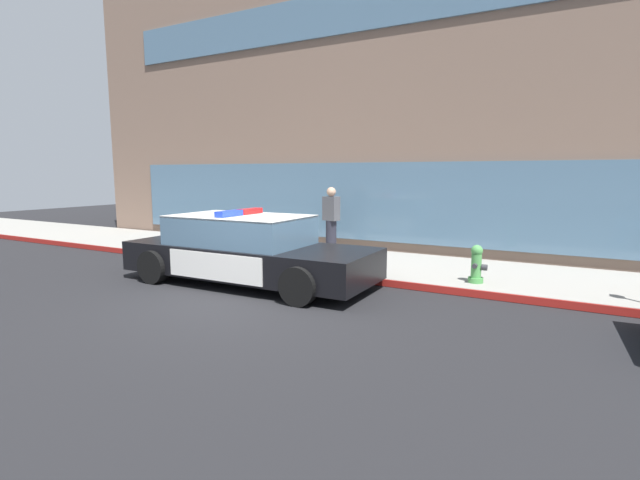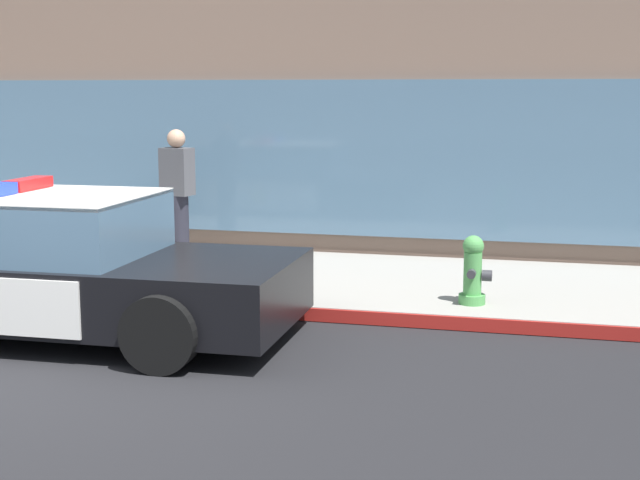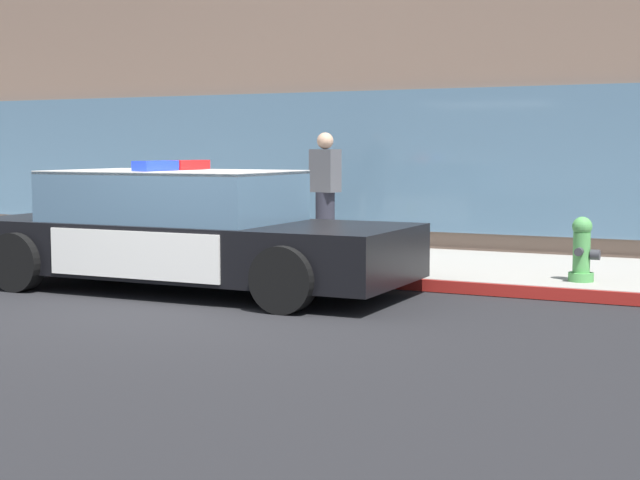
# 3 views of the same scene
# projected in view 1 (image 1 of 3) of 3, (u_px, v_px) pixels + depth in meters

# --- Properties ---
(ground) EXTENTS (48.00, 48.00, 0.00)m
(ground) POSITION_uv_depth(u_px,v_px,m) (246.00, 301.00, 8.17)
(ground) COLOR black
(sidewalk) EXTENTS (48.00, 3.17, 0.15)m
(sidewalk) POSITION_uv_depth(u_px,v_px,m) (343.00, 262.00, 11.43)
(sidewalk) COLOR gray
(sidewalk) RESTS_ON ground
(curb_red_paint) EXTENTS (28.80, 0.04, 0.14)m
(curb_red_paint) POSITION_uv_depth(u_px,v_px,m) (310.00, 274.00, 10.05)
(curb_red_paint) COLOR maroon
(curb_red_paint) RESTS_ON ground
(storefront_building) EXTENTS (25.75, 9.34, 8.92)m
(storefront_building) POSITION_uv_depth(u_px,v_px,m) (498.00, 103.00, 15.04)
(storefront_building) COLOR #7A6051
(storefront_building) RESTS_ON ground
(police_cruiser) EXTENTS (5.22, 2.14, 1.49)m
(police_cruiser) POSITION_uv_depth(u_px,v_px,m) (246.00, 250.00, 9.44)
(police_cruiser) COLOR black
(police_cruiser) RESTS_ON ground
(fire_hydrant) EXTENTS (0.34, 0.39, 0.73)m
(fire_hydrant) POSITION_uv_depth(u_px,v_px,m) (477.00, 264.00, 8.88)
(fire_hydrant) COLOR #4C994C
(fire_hydrant) RESTS_ON sidewalk
(pedestrian_on_sidewalk) EXTENTS (0.45, 0.34, 1.71)m
(pedestrian_on_sidewalk) POSITION_uv_depth(u_px,v_px,m) (331.00, 220.00, 12.15)
(pedestrian_on_sidewalk) COLOR #23232D
(pedestrian_on_sidewalk) RESTS_ON sidewalk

